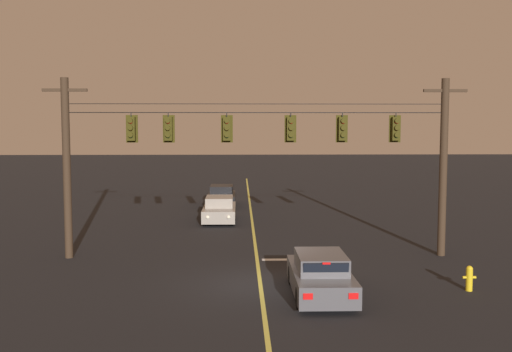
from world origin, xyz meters
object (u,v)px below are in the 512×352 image
(traffic_light_far_right, at_px, (396,129))
(car_waiting_near_lane, at_px, (320,276))
(traffic_light_right_inner, at_px, (291,129))
(traffic_light_left_inner, at_px, (168,129))
(car_oncoming_lead, at_px, (219,210))
(traffic_light_centre, at_px, (227,129))
(car_oncoming_trailing, at_px, (222,196))
(traffic_light_rightmost, at_px, (342,129))
(fire_hydrant, at_px, (469,278))
(traffic_light_leftmost, at_px, (131,129))

(traffic_light_far_right, distance_m, car_waiting_near_lane, 8.28)
(traffic_light_right_inner, xyz_separation_m, car_waiting_near_lane, (0.48, -5.67, -4.65))
(traffic_light_left_inner, bearing_deg, traffic_light_right_inner, 0.00)
(traffic_light_right_inner, relative_size, traffic_light_far_right, 1.00)
(car_waiting_near_lane, height_order, car_oncoming_lead, same)
(traffic_light_centre, bearing_deg, car_oncoming_lead, 93.97)
(traffic_light_centre, xyz_separation_m, car_oncoming_trailing, (-0.70, 15.47, -4.65))
(traffic_light_rightmost, relative_size, fire_hydrant, 1.45)
(traffic_light_rightmost, height_order, car_oncoming_trailing, traffic_light_rightmost)
(car_waiting_near_lane, xyz_separation_m, car_oncoming_lead, (-3.73, 14.83, -0.00))
(traffic_light_centre, xyz_separation_m, car_oncoming_lead, (-0.64, 9.16, -4.65))
(traffic_light_leftmost, distance_m, car_oncoming_lead, 10.77)
(car_oncoming_trailing, bearing_deg, fire_hydrant, -67.07)
(car_waiting_near_lane, height_order, fire_hydrant, car_waiting_near_lane)
(traffic_light_left_inner, distance_m, car_oncoming_lead, 10.42)
(traffic_light_far_right, bearing_deg, traffic_light_leftmost, 180.00)
(traffic_light_left_inner, height_order, car_oncoming_lead, traffic_light_left_inner)
(traffic_light_left_inner, bearing_deg, traffic_light_rightmost, 0.00)
(traffic_light_rightmost, height_order, car_oncoming_lead, traffic_light_rightmost)
(car_oncoming_lead, bearing_deg, traffic_light_far_right, -50.42)
(traffic_light_right_inner, xyz_separation_m, traffic_light_far_right, (4.33, 0.00, 0.00))
(car_oncoming_trailing, bearing_deg, traffic_light_leftmost, -101.58)
(traffic_light_right_inner, distance_m, car_waiting_near_lane, 7.35)
(car_oncoming_trailing, bearing_deg, traffic_light_right_inner, -77.91)
(car_oncoming_lead, height_order, fire_hydrant, car_oncoming_lead)
(traffic_light_right_inner, xyz_separation_m, car_oncoming_trailing, (-3.31, 15.47, -4.65))
(car_oncoming_lead, distance_m, fire_hydrant, 16.84)
(traffic_light_rightmost, relative_size, car_oncoming_lead, 0.28)
(car_oncoming_lead, xyz_separation_m, car_oncoming_trailing, (-0.07, 6.31, 0.00))
(traffic_light_leftmost, xyz_separation_m, car_oncoming_lead, (3.24, 9.16, -4.65))
(traffic_light_leftmost, relative_size, traffic_light_right_inner, 1.00)
(traffic_light_right_inner, xyz_separation_m, traffic_light_rightmost, (2.12, 0.00, 0.00))
(car_oncoming_trailing, distance_m, fire_hydrant, 22.51)
(traffic_light_far_right, bearing_deg, car_oncoming_lead, 129.58)
(car_oncoming_trailing, bearing_deg, car_waiting_near_lane, -79.82)
(traffic_light_centre, bearing_deg, fire_hydrant, -33.10)
(traffic_light_right_inner, height_order, traffic_light_rightmost, same)
(traffic_light_leftmost, bearing_deg, traffic_light_far_right, 0.00)
(traffic_light_leftmost, height_order, traffic_light_right_inner, same)
(traffic_light_centre, height_order, car_oncoming_trailing, traffic_light_centre)
(traffic_light_centre, distance_m, fire_hydrant, 10.79)
(car_oncoming_lead, xyz_separation_m, fire_hydrant, (8.70, -14.42, -0.21))
(traffic_light_right_inner, bearing_deg, car_oncoming_lead, 109.52)
(traffic_light_far_right, xyz_separation_m, car_waiting_near_lane, (-3.84, -5.67, -4.65))
(traffic_light_left_inner, xyz_separation_m, car_waiting_near_lane, (5.47, -5.67, -4.65))
(traffic_light_left_inner, distance_m, traffic_light_right_inner, 4.98)
(traffic_light_rightmost, height_order, fire_hydrant, traffic_light_rightmost)
(traffic_light_leftmost, bearing_deg, traffic_light_left_inner, 0.00)
(traffic_light_centre, height_order, car_waiting_near_lane, traffic_light_centre)
(traffic_light_left_inner, relative_size, traffic_light_centre, 1.00)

